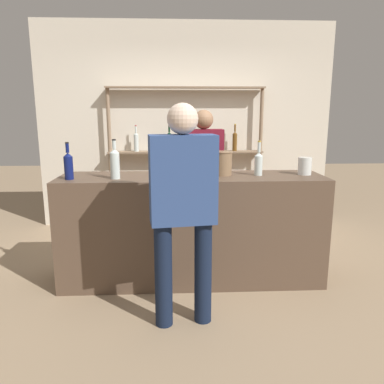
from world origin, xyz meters
TOP-DOWN VIEW (x-y plane):
  - ground_plane at (0.00, 0.00)m, footprint 16.00×16.00m
  - bar_counter at (0.00, 0.00)m, footprint 2.46×0.63m
  - back_wall at (0.00, 1.91)m, footprint 4.06×0.12m
  - back_shelf at (0.00, 1.73)m, footprint 2.13×0.18m
  - counter_bottle_0 at (-0.69, -0.12)m, footprint 0.08×0.08m
  - counter_bottle_1 at (0.62, 0.01)m, footprint 0.07×0.07m
  - counter_bottle_2 at (-1.09, -0.13)m, footprint 0.08×0.08m
  - ice_bucket at (0.29, 0.03)m, footprint 0.18×0.18m
  - cork_jar at (1.07, 0.02)m, footprint 0.13×0.13m
  - customer_center at (-0.10, -0.78)m, footprint 0.50×0.27m
  - server_behind_counter at (0.17, 0.79)m, footprint 0.44×0.21m

SIDE VIEW (x-z plane):
  - ground_plane at x=0.00m, z-range 0.00..0.00m
  - bar_counter at x=0.00m, z-range 0.00..1.02m
  - server_behind_counter at x=0.17m, z-range 0.14..1.77m
  - customer_center at x=-0.10m, z-range 0.14..1.81m
  - cork_jar at x=1.07m, z-range 1.02..1.19m
  - ice_bucket at x=0.29m, z-range 1.02..1.25m
  - counter_bottle_1 at x=0.62m, z-range 0.98..1.30m
  - counter_bottle_2 at x=-1.09m, z-range 0.99..1.32m
  - counter_bottle_0 at x=-0.69m, z-range 0.99..1.34m
  - back_shelf at x=0.00m, z-range 0.31..2.24m
  - back_wall at x=0.00m, z-range 0.00..2.80m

